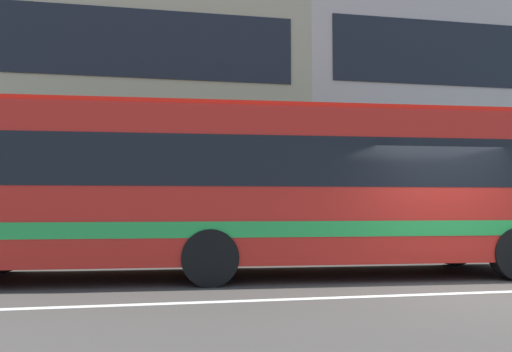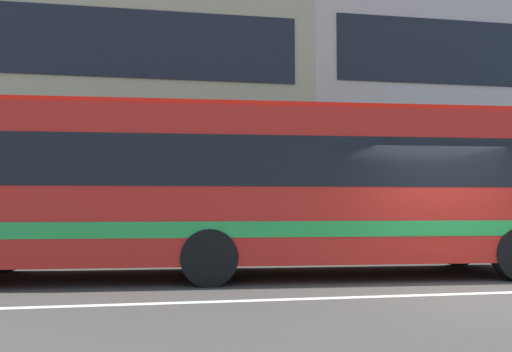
# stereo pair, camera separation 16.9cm
# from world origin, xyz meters

# --- Properties ---
(ground_plane) EXTENTS (160.00, 160.00, 0.00)m
(ground_plane) POSITION_xyz_m (0.00, 0.00, 0.00)
(ground_plane) COLOR #403C37
(lane_centre_line) EXTENTS (60.00, 0.16, 0.01)m
(lane_centre_line) POSITION_xyz_m (0.00, 0.00, 0.00)
(lane_centre_line) COLOR silver
(lane_centre_line) RESTS_ON ground_plane
(hedge_row_far) EXTENTS (21.48, 1.10, 0.86)m
(hedge_row_far) POSITION_xyz_m (-0.54, 6.23, 0.43)
(hedge_row_far) COLOR #366B35
(hedge_row_far) RESTS_ON ground_plane
(apartment_block_left) EXTENTS (19.33, 10.28, 11.67)m
(apartment_block_left) POSITION_xyz_m (-9.69, 14.25, 5.83)
(apartment_block_left) COLOR tan
(apartment_block_left) RESTS_ON ground_plane
(apartment_block_right) EXTENTS (19.20, 10.28, 12.13)m
(apartment_block_right) POSITION_xyz_m (9.57, 14.25, 6.07)
(apartment_block_right) COLOR #B7A8A1
(apartment_block_right) RESTS_ON ground_plane
(transit_bus) EXTENTS (12.14, 3.11, 3.31)m
(transit_bus) POSITION_xyz_m (-3.41, 2.44, 1.83)
(transit_bus) COLOR red
(transit_bus) RESTS_ON ground_plane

